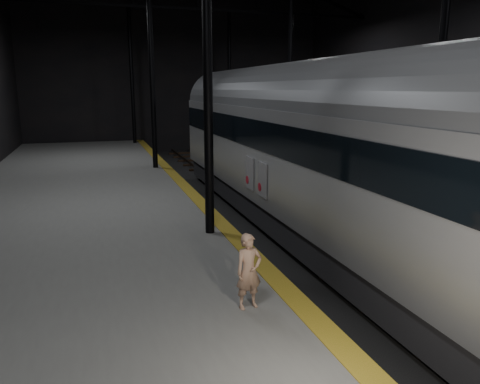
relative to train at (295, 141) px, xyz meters
name	(u,v)px	position (x,y,z in m)	size (l,w,h in m)	color
ground	(279,219)	(0.00, 1.38, -3.28)	(44.00, 44.00, 0.00)	black
platform_left	(80,223)	(-7.50, 1.38, -2.78)	(9.00, 43.80, 1.00)	#575754
platform_right	(435,194)	(7.50, 1.38, -2.78)	(9.00, 43.80, 1.00)	#575754
tactile_strip	(199,200)	(-3.25, 1.38, -2.27)	(0.50, 43.80, 0.01)	olive
track	(279,217)	(0.00, 1.38, -3.21)	(2.40, 43.00, 0.24)	#3F3328
train	(295,141)	(0.00, 0.00, 0.00)	(3.29, 21.98, 5.88)	#AAADB3
woman	(249,271)	(-4.24, -7.50, -1.55)	(0.53, 0.35, 1.46)	tan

